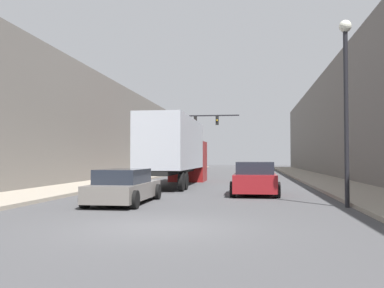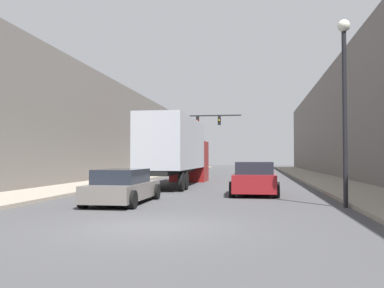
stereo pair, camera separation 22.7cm
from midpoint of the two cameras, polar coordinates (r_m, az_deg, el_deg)
The scene contains 10 objects.
ground_plane at distance 10.88m, azimuth -5.28°, elevation -11.04°, with size 200.00×200.00×0.00m, color #424244.
sidewalk_right at distance 40.80m, azimuth 15.24°, elevation -4.16°, with size 3.45×80.00×0.15m.
sidewalk_left at distance 41.70m, azimuth -5.78°, elevation -4.17°, with size 3.45×80.00×0.15m.
building_right at distance 41.75m, azimuth 21.63°, elevation 2.87°, with size 6.00×80.00×10.21m.
building_left at distance 43.11m, azimuth -11.87°, elevation 1.35°, with size 6.00×80.00×8.30m.
semi_truck at distance 27.34m, azimuth -2.28°, elevation -0.74°, with size 2.55×12.42×4.12m.
sedan_car at distance 16.64m, azimuth -9.40°, elevation -5.66°, with size 2.00×4.78×1.32m.
suv_car at distance 20.53m, azimuth 8.05°, elevation -4.63°, with size 2.18×4.45×1.56m.
traffic_signal_gantry at distance 43.63m, azimuth -0.49°, elevation 1.63°, with size 6.77×0.35×6.35m.
street_lamp at distance 16.15m, azimuth 19.45°, elevation 7.27°, with size 0.44×0.44×6.64m.
Camera 1 is at (2.37, -10.47, 1.73)m, focal length 40.00 mm.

